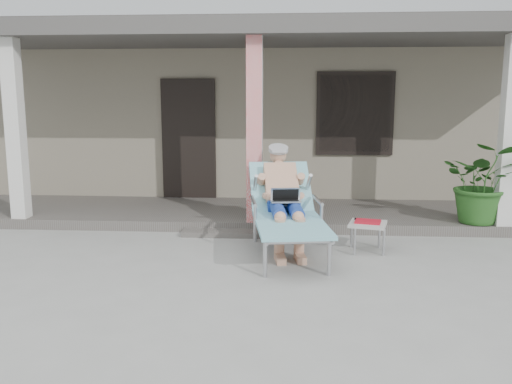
{
  "coord_description": "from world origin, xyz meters",
  "views": [
    {
      "loc": [
        0.55,
        -5.52,
        1.92
      ],
      "look_at": [
        0.13,
        0.6,
        0.85
      ],
      "focal_mm": 38.0,
      "sensor_mm": 36.0,
      "label": 1
    }
  ],
  "objects": [
    {
      "name": "porch_deck",
      "position": [
        0.0,
        3.0,
        0.07
      ],
      "size": [
        10.0,
        2.0,
        0.15
      ],
      "primitive_type": "cube",
      "color": "#605B56",
      "rests_on": "ground"
    },
    {
      "name": "porch_step",
      "position": [
        0.0,
        1.85,
        0.04
      ],
      "size": [
        2.0,
        0.3,
        0.07
      ],
      "primitive_type": "cube",
      "color": "#605B56",
      "rests_on": "ground"
    },
    {
      "name": "porch_overhang",
      "position": [
        0.0,
        2.95,
        2.79
      ],
      "size": [
        10.0,
        2.3,
        2.85
      ],
      "color": "silver",
      "rests_on": "porch_deck"
    },
    {
      "name": "side_table",
      "position": [
        1.5,
        1.19,
        0.34
      ],
      "size": [
        0.54,
        0.54,
        0.4
      ],
      "rotation": [
        0.0,
        0.0,
        -0.24
      ],
      "color": "#B5B5B0",
      "rests_on": "ground"
    },
    {
      "name": "house",
      "position": [
        0.0,
        6.5,
        1.67
      ],
      "size": [
        10.4,
        5.4,
        3.3
      ],
      "color": "gray",
      "rests_on": "ground"
    },
    {
      "name": "ground",
      "position": [
        0.0,
        0.0,
        0.0
      ],
      "size": [
        60.0,
        60.0,
        0.0
      ],
      "primitive_type": "plane",
      "color": "#9E9E99",
      "rests_on": "ground"
    },
    {
      "name": "lounger",
      "position": [
        0.45,
        1.2,
        0.86
      ],
      "size": [
        1.1,
        2.21,
        1.39
      ],
      "rotation": [
        0.0,
        0.0,
        0.15
      ],
      "color": "#B7B7BC",
      "rests_on": "ground"
    },
    {
      "name": "potted_palm",
      "position": [
        3.24,
        2.26,
        0.73
      ],
      "size": [
        1.3,
        1.22,
        1.17
      ],
      "primitive_type": "imported",
      "rotation": [
        0.0,
        0.0,
        -0.36
      ],
      "color": "#26591E",
      "rests_on": "porch_deck"
    }
  ]
}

